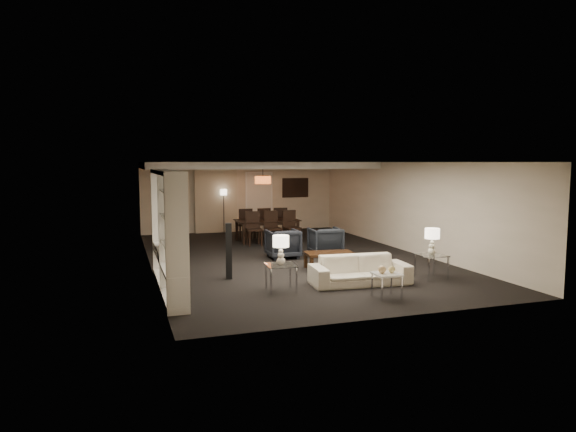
% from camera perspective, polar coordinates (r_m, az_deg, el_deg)
% --- Properties ---
extents(floor, '(11.00, 11.00, 0.00)m').
position_cam_1_polar(floor, '(13.54, -0.00, -4.64)').
color(floor, black).
rests_on(floor, ground).
extents(ceiling, '(7.00, 11.00, 0.02)m').
position_cam_1_polar(ceiling, '(13.30, -0.00, 6.01)').
color(ceiling, silver).
rests_on(ceiling, ground).
extents(wall_back, '(7.00, 0.02, 2.50)m').
position_cam_1_polar(wall_back, '(18.64, -5.34, 2.14)').
color(wall_back, '#C0B39A').
rests_on(wall_back, ground).
extents(wall_front, '(7.00, 0.02, 2.50)m').
position_cam_1_polar(wall_front, '(8.36, 11.99, -2.72)').
color(wall_front, '#C0B39A').
rests_on(wall_front, ground).
extents(wall_left, '(0.02, 11.00, 2.50)m').
position_cam_1_polar(wall_left, '(12.70, -15.16, 0.15)').
color(wall_left, '#C0B39A').
rests_on(wall_left, ground).
extents(wall_right, '(0.02, 11.00, 2.50)m').
position_cam_1_polar(wall_right, '(14.84, 12.94, 1.02)').
color(wall_right, '#C0B39A').
rests_on(wall_right, ground).
extents(ceiling_soffit, '(7.00, 4.00, 0.20)m').
position_cam_1_polar(ceiling_soffit, '(16.66, -3.82, 5.65)').
color(ceiling_soffit, silver).
rests_on(ceiling_soffit, ceiling).
extents(curtains, '(1.50, 0.12, 2.40)m').
position_cam_1_polar(curtains, '(18.39, -8.02, 1.89)').
color(curtains, beige).
rests_on(curtains, wall_back).
extents(door, '(0.90, 0.05, 2.10)m').
position_cam_1_polar(door, '(18.80, -3.24, 1.57)').
color(door, silver).
rests_on(door, wall_back).
extents(painting, '(0.95, 0.04, 0.65)m').
position_cam_1_polar(painting, '(19.17, 0.81, 3.16)').
color(painting, '#142D38').
rests_on(painting, wall_back).
extents(media_unit, '(0.38, 3.40, 2.35)m').
position_cam_1_polar(media_unit, '(10.15, -13.23, -1.65)').
color(media_unit, white).
rests_on(media_unit, wall_left).
extents(pendant_light, '(0.52, 0.52, 0.24)m').
position_cam_1_polar(pendant_light, '(16.75, -2.81, 4.01)').
color(pendant_light, '#D8591E').
rests_on(pendant_light, ceiling_soffit).
extents(sofa, '(2.08, 0.94, 0.59)m').
position_cam_1_polar(sofa, '(10.66, 8.00, -5.98)').
color(sofa, beige).
rests_on(sofa, floor).
extents(coffee_table, '(1.17, 0.76, 0.40)m').
position_cam_1_polar(coffee_table, '(12.11, 4.62, -4.97)').
color(coffee_table, black).
rests_on(coffee_table, floor).
extents(armchair_left, '(0.82, 0.85, 0.75)m').
position_cam_1_polar(armchair_left, '(13.44, -0.57, -3.09)').
color(armchair_left, black).
rests_on(armchair_left, floor).
extents(armchair_right, '(0.86, 0.88, 0.75)m').
position_cam_1_polar(armchair_right, '(13.85, 4.16, -2.83)').
color(armchair_right, black).
rests_on(armchair_right, floor).
extents(side_table_left, '(0.60, 0.60, 0.52)m').
position_cam_1_polar(side_table_left, '(10.05, -0.79, -6.88)').
color(side_table_left, silver).
rests_on(side_table_left, floor).
extents(side_table_right, '(0.58, 0.58, 0.52)m').
position_cam_1_polar(side_table_right, '(11.51, 15.63, -5.44)').
color(side_table_right, white).
rests_on(side_table_right, floor).
extents(table_lamp_left, '(0.34, 0.34, 0.57)m').
position_cam_1_polar(table_lamp_left, '(9.94, -0.80, -3.81)').
color(table_lamp_left, '#F5E5CF').
rests_on(table_lamp_left, side_table_left).
extents(table_lamp_right, '(0.35, 0.35, 0.57)m').
position_cam_1_polar(table_lamp_right, '(11.42, 15.71, -2.75)').
color(table_lamp_right, '#EDE8C8').
rests_on(table_lamp_right, side_table_right).
extents(marble_table, '(0.47, 0.47, 0.46)m').
position_cam_1_polar(marble_table, '(9.73, 10.89, -7.58)').
color(marble_table, white).
rests_on(marble_table, floor).
extents(gold_gourd_a, '(0.15, 0.15, 0.15)m').
position_cam_1_polar(gold_gourd_a, '(9.61, 10.41, -5.87)').
color(gold_gourd_a, tan).
rests_on(gold_gourd_a, marble_table).
extents(gold_gourd_b, '(0.13, 0.13, 0.13)m').
position_cam_1_polar(gold_gourd_b, '(9.71, 11.45, -5.83)').
color(gold_gourd_b, '#D0BB6E').
rests_on(gold_gourd_b, marble_table).
extents(television, '(1.14, 0.15, 0.65)m').
position_cam_1_polar(television, '(10.68, -13.31, -1.81)').
color(television, black).
rests_on(television, media_unit).
extents(vase_blue, '(0.17, 0.17, 0.17)m').
position_cam_1_polar(vase_blue, '(9.13, -12.63, -2.66)').
color(vase_blue, '#222A96').
rests_on(vase_blue, media_unit).
extents(vase_amber, '(0.16, 0.16, 0.17)m').
position_cam_1_polar(vase_amber, '(9.37, -12.88, 0.62)').
color(vase_amber, gold).
rests_on(vase_amber, media_unit).
extents(floor_speaker, '(0.15, 0.15, 1.21)m').
position_cam_1_polar(floor_speaker, '(11.07, -6.60, -3.89)').
color(floor_speaker, black).
rests_on(floor_speaker, floor).
extents(dining_table, '(1.96, 1.11, 0.68)m').
position_cam_1_polar(dining_table, '(16.24, -2.30, -1.63)').
color(dining_table, black).
rests_on(dining_table, floor).
extents(chair_nl, '(0.49, 0.49, 1.02)m').
position_cam_1_polar(chair_nl, '(15.44, -3.78, -1.42)').
color(chair_nl, black).
rests_on(chair_nl, floor).
extents(chair_nm, '(0.51, 0.51, 1.02)m').
position_cam_1_polar(chair_nm, '(15.60, -1.64, -1.33)').
color(chair_nm, black).
rests_on(chair_nm, floor).
extents(chair_nr, '(0.53, 0.53, 1.02)m').
position_cam_1_polar(chair_nr, '(15.78, 0.44, -1.24)').
color(chair_nr, black).
rests_on(chair_nr, floor).
extents(chair_fl, '(0.49, 0.49, 1.02)m').
position_cam_1_polar(chair_fl, '(16.69, -4.90, -0.87)').
color(chair_fl, black).
rests_on(chair_fl, floor).
extents(chair_fm, '(0.51, 0.51, 1.02)m').
position_cam_1_polar(chair_fm, '(16.84, -2.92, -0.80)').
color(chair_fm, black).
rests_on(chair_fm, floor).
extents(chair_fr, '(0.52, 0.52, 1.02)m').
position_cam_1_polar(chair_fr, '(17.01, -0.97, -0.72)').
color(chair_fr, black).
rests_on(chair_fr, floor).
extents(floor_lamp, '(0.23, 0.23, 1.55)m').
position_cam_1_polar(floor_lamp, '(18.25, -7.14, 0.54)').
color(floor_lamp, black).
rests_on(floor_lamp, floor).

